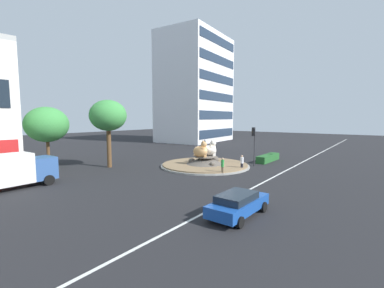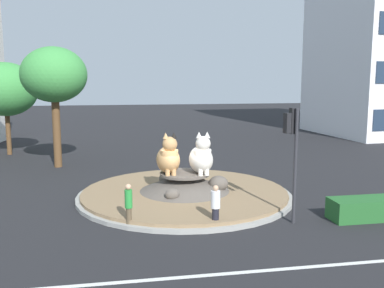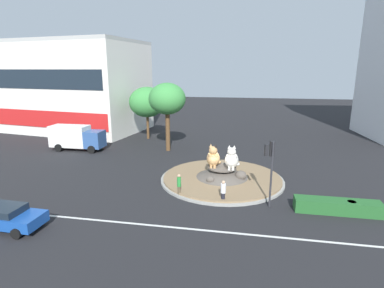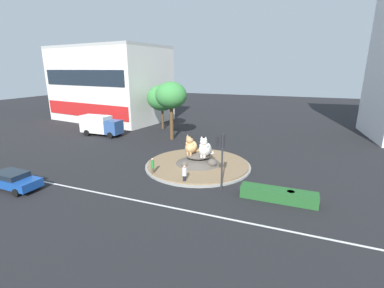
% 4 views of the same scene
% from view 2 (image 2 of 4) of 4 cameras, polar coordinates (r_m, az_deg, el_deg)
% --- Properties ---
extents(ground_plane, '(160.00, 160.00, 0.00)m').
position_cam_2_polar(ground_plane, '(21.70, -0.99, -7.04)').
color(ground_plane, black).
extents(lane_centreline, '(112.00, 0.20, 0.01)m').
position_cam_2_polar(lane_centreline, '(13.66, 5.14, -16.79)').
color(lane_centreline, silver).
rests_on(lane_centreline, ground).
extents(roundabout_island, '(10.70, 10.70, 1.24)m').
position_cam_2_polar(roundabout_island, '(21.60, -0.96, -6.05)').
color(roundabout_island, gray).
rests_on(roundabout_island, ground).
extents(cat_statue_calico, '(1.35, 2.16, 2.09)m').
position_cam_2_polar(cat_statue_calico, '(21.18, -3.14, -1.88)').
color(cat_statue_calico, tan).
rests_on(cat_statue_calico, roundabout_island).
extents(cat_statue_white, '(1.36, 2.15, 2.12)m').
position_cam_2_polar(cat_statue_white, '(21.17, 1.27, -1.85)').
color(cat_statue_white, silver).
rests_on(cat_statue_white, roundabout_island).
extents(traffic_light_mast, '(0.70, 0.63, 4.73)m').
position_cam_2_polar(traffic_light_mast, '(17.63, 13.31, 0.60)').
color(traffic_light_mast, '#2D2D33').
rests_on(traffic_light_mast, ground).
extents(broadleaf_tree_behind_island, '(4.86, 4.86, 7.17)m').
position_cam_2_polar(broadleaf_tree_behind_island, '(36.17, -23.59, 6.68)').
color(broadleaf_tree_behind_island, brown).
rests_on(broadleaf_tree_behind_island, ground).
extents(second_tree_near_tower, '(4.28, 4.28, 7.98)m').
position_cam_2_polar(second_tree_near_tower, '(29.77, -17.91, 8.66)').
color(second_tree_near_tower, brown).
rests_on(second_tree_near_tower, ground).
extents(pedestrian_white_shirt, '(0.37, 0.37, 1.73)m').
position_cam_2_polar(pedestrian_white_shirt, '(17.15, 3.15, -8.17)').
color(pedestrian_white_shirt, black).
rests_on(pedestrian_white_shirt, ground).
extents(pedestrian_green_shirt, '(0.30, 0.30, 1.80)m').
position_cam_2_polar(pedestrian_green_shirt, '(17.22, -8.45, -7.93)').
color(pedestrian_green_shirt, brown).
rests_on(pedestrian_green_shirt, ground).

